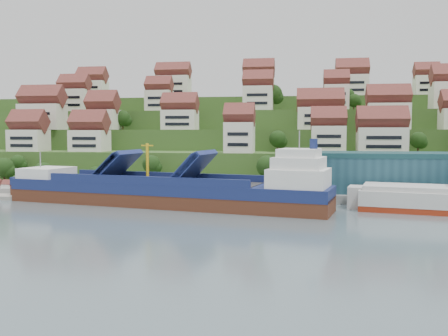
# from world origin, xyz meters

# --- Properties ---
(ground) EXTENTS (300.00, 300.00, 0.00)m
(ground) POSITION_xyz_m (0.00, 0.00, 0.00)
(ground) COLOR slate
(ground) RESTS_ON ground
(quay) EXTENTS (180.00, 14.00, 2.20)m
(quay) POSITION_xyz_m (20.00, 15.00, 1.10)
(quay) COLOR gray
(quay) RESTS_ON ground
(pebble_beach) EXTENTS (45.00, 20.00, 1.00)m
(pebble_beach) POSITION_xyz_m (-58.00, 12.00, 0.50)
(pebble_beach) COLOR gray
(pebble_beach) RESTS_ON ground
(hillside) EXTENTS (260.00, 128.00, 31.00)m
(hillside) POSITION_xyz_m (0.00, 103.55, 10.66)
(hillside) COLOR #2D4C1E
(hillside) RESTS_ON ground
(hillside_village) EXTENTS (158.20, 63.04, 29.11)m
(hillside_village) POSITION_xyz_m (1.85, 61.84, 24.81)
(hillside_village) COLOR silver
(hillside_village) RESTS_ON ground
(hillside_trees) EXTENTS (141.98, 62.52, 31.85)m
(hillside_trees) POSITION_xyz_m (-8.45, 45.40, 17.05)
(hillside_trees) COLOR #1E3C14
(hillside_trees) RESTS_ON ground
(warehouse) EXTENTS (60.00, 15.00, 10.00)m
(warehouse) POSITION_xyz_m (52.00, 17.00, 7.20)
(warehouse) COLOR #204757
(warehouse) RESTS_ON quay
(flagpole) EXTENTS (1.28, 0.16, 8.00)m
(flagpole) POSITION_xyz_m (18.11, 10.00, 6.88)
(flagpole) COLOR gray
(flagpole) RESTS_ON quay
(beach_huts) EXTENTS (14.40, 3.70, 2.20)m
(beach_huts) POSITION_xyz_m (-60.00, 10.75, 2.10)
(beach_huts) COLOR white
(beach_huts) RESTS_ON pebble_beach
(cargo_ship) EXTENTS (79.59, 27.19, 17.47)m
(cargo_ship) POSITION_xyz_m (-9.57, -0.50, 3.32)
(cargo_ship) COLOR #542919
(cargo_ship) RESTS_ON ground
(second_ship) EXTENTS (32.75, 17.15, 9.03)m
(second_ship) POSITION_xyz_m (49.69, 0.35, 2.73)
(second_ship) COLOR maroon
(second_ship) RESTS_ON ground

